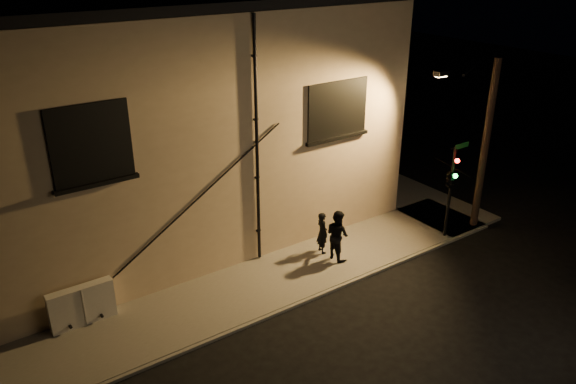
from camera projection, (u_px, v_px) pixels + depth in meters
ground at (352, 282)px, 18.71m from camera, size 90.00×90.00×0.00m
sidewalk at (304, 222)px, 22.61m from camera, size 21.00×16.00×0.12m
building at (149, 108)px, 22.10m from camera, size 16.20×12.23×8.80m
utility_cabinet at (82, 305)px, 16.24m from camera, size 1.87×0.31×1.23m
pedestrian_a at (322, 233)px, 19.98m from camera, size 0.46×0.62×1.56m
pedestrian_b at (337, 235)px, 19.54m from camera, size 0.73×0.92×1.84m
traffic_signal at (451, 178)px, 20.27m from camera, size 1.39×2.15×3.64m
streetlamp_pole at (482, 141)px, 20.91m from camera, size 2.01×1.38×6.68m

